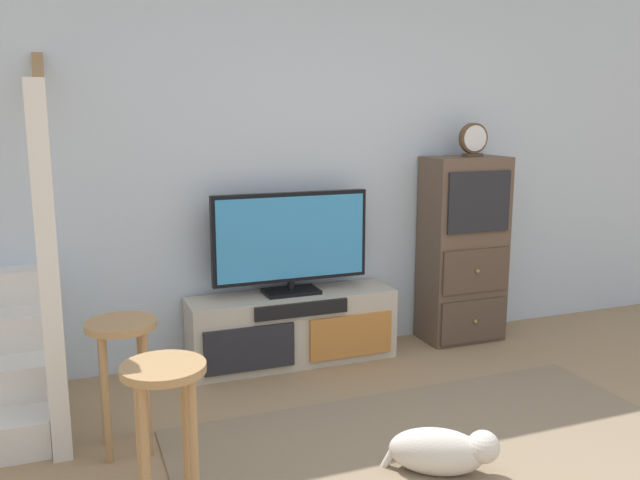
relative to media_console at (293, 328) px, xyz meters
The scene contains 9 objects.
back_wall 1.18m from the media_console, 41.70° to the left, with size 6.40×0.12×2.70m, color silver.
area_rug 1.64m from the media_console, 79.33° to the right, with size 2.60×1.80×0.01m, color #847056.
media_console is the anchor object (origin of this frame).
television 0.59m from the media_console, 90.00° to the left, with size 1.05×0.22×0.67m.
side_cabinet 1.38m from the media_console, ahead, with size 0.58×0.38×1.34m.
desk_clock 1.82m from the media_console, ahead, with size 0.21×0.08×0.24m.
bar_stool_near 1.82m from the media_console, 125.22° to the right, with size 0.34×0.34×0.67m.
bar_stool_far 1.44m from the media_console, 144.21° to the right, with size 0.34×0.34×0.67m.
dog 1.60m from the media_console, 83.17° to the right, with size 0.49×0.40×0.23m.
Camera 1 is at (-1.66, -1.83, 1.65)m, focal length 37.37 mm.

